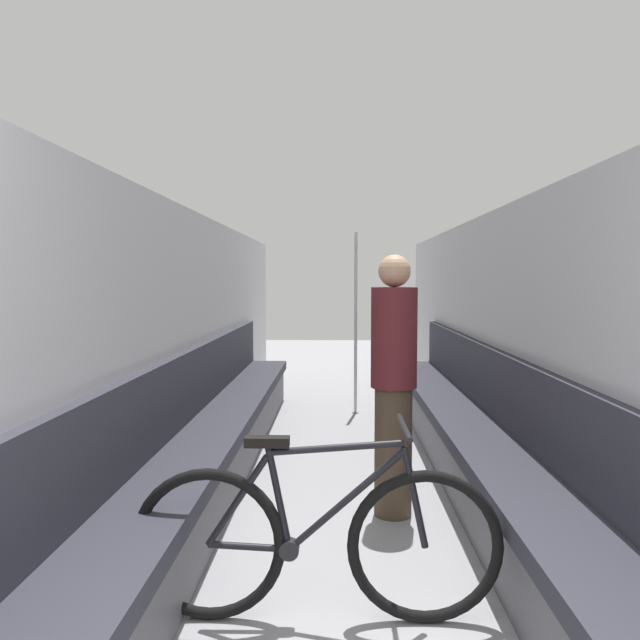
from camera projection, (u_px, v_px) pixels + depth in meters
wall_left at (177, 345)px, 4.73m from camera, size 0.10×10.76×2.11m
wall_right at (511, 346)px, 4.66m from camera, size 0.10×10.76×2.11m
bench_seat_row_left at (215, 438)px, 4.81m from camera, size 0.50×6.60×1.01m
bench_seat_row_right at (472, 440)px, 4.75m from camera, size 0.50×6.60×1.01m
bicycle at (316, 541)px, 2.81m from camera, size 1.68×0.46×0.91m
grab_pole_near at (356, 326)px, 7.18m from camera, size 0.08×0.08×2.09m
passenger_standing at (394, 382)px, 4.06m from camera, size 0.30×0.30×1.71m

